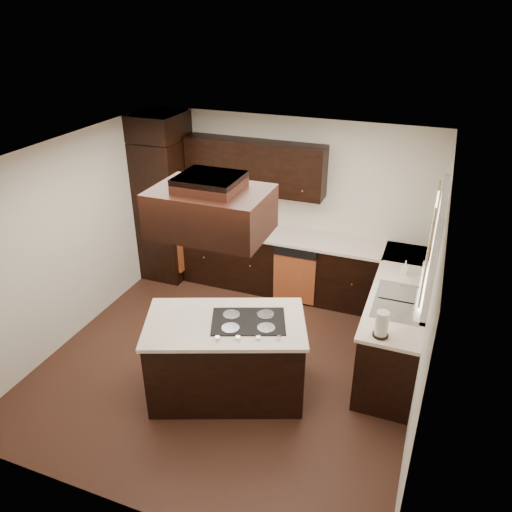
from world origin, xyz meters
name	(u,v)px	position (x,y,z in m)	size (l,w,h in m)	color
floor	(231,361)	(0.00, 0.00, -0.01)	(4.20, 4.20, 0.02)	#552F20
ceiling	(225,157)	(0.00, 0.00, 2.51)	(4.20, 4.20, 0.02)	silver
wall_back	(287,204)	(0.00, 2.11, 1.25)	(4.20, 0.02, 2.50)	beige
wall_front	(113,398)	(0.00, -2.11, 1.25)	(4.20, 0.02, 2.50)	beige
wall_left	(70,240)	(-2.11, 0.00, 1.25)	(0.02, 4.20, 2.50)	beige
wall_right	(430,308)	(2.11, 0.00, 1.25)	(0.02, 4.20, 2.50)	beige
oven_column	(166,210)	(-1.78, 1.71, 1.06)	(0.65, 0.75, 2.12)	black
wall_oven_face	(186,209)	(-1.43, 1.71, 1.12)	(0.05, 0.62, 0.78)	#B8572C
base_cabinets_back	(281,263)	(0.03, 1.80, 0.44)	(2.93, 0.60, 0.88)	black
base_cabinets_right	(397,321)	(1.80, 0.90, 0.44)	(0.60, 2.40, 0.88)	black
countertop_back	(281,235)	(0.03, 1.79, 0.90)	(2.93, 0.63, 0.04)	beige
countertop_right	(401,288)	(1.79, 0.90, 0.90)	(0.63, 2.40, 0.04)	beige
upper_cabinets	(255,167)	(-0.43, 1.93, 1.81)	(2.00, 0.34, 0.72)	black
dishwasher_front	(294,279)	(0.33, 1.50, 0.40)	(0.60, 0.05, 0.72)	#B8572C
window_frame	(436,246)	(2.07, 0.55, 1.65)	(0.06, 1.32, 1.12)	silver
window_pane	(438,246)	(2.10, 0.55, 1.65)	(0.00, 1.20, 1.00)	white
curtain_left	(427,259)	(2.01, 0.13, 1.70)	(0.02, 0.34, 0.90)	beige
curtain_right	(433,225)	(2.01, 0.97, 1.70)	(0.02, 0.34, 0.90)	beige
sink_rim	(399,301)	(1.80, 0.55, 0.92)	(0.52, 0.84, 0.01)	silver
island	(226,359)	(0.17, -0.48, 0.44)	(1.59, 0.87, 0.88)	black
island_top	(225,323)	(0.17, -0.48, 0.90)	(1.65, 0.93, 0.04)	beige
cooktop	(248,321)	(0.40, -0.39, 0.93)	(0.75, 0.50, 0.01)	black
range_hood	(211,211)	(0.10, -0.55, 2.16)	(1.05, 0.72, 0.42)	black
hood_duct	(210,182)	(0.10, -0.55, 2.44)	(0.55, 0.50, 0.13)	black
blender_base	(225,224)	(-0.81, 1.71, 0.97)	(0.15, 0.15, 0.10)	silver
blender_pitcher	(225,213)	(-0.81, 1.71, 1.15)	(0.13, 0.13, 0.26)	silver
spice_rack	(234,217)	(-0.70, 1.80, 1.06)	(0.34, 0.08, 0.28)	black
mixing_bowl	(210,223)	(-1.06, 1.72, 0.95)	(0.27, 0.27, 0.07)	silver
soap_bottle	(405,268)	(1.79, 1.21, 1.01)	(0.08, 0.08, 0.18)	silver
paper_towel	(382,324)	(1.70, -0.16, 1.06)	(0.13, 0.13, 0.28)	silver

